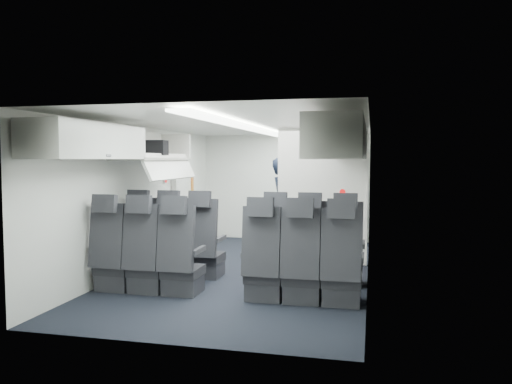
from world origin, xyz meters
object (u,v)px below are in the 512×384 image
at_px(flight_attendant, 282,205).
at_px(carry_on_bag, 154,148).
at_px(galley_unit, 330,195).
at_px(seat_row_front, 241,251).
at_px(seat_row_mid, 221,264).
at_px(boarding_door, 184,197).

distance_m(flight_attendant, carry_on_bag, 2.70).
relative_size(galley_unit, carry_on_bag, 5.24).
height_order(seat_row_front, flight_attendant, flight_attendant).
height_order(seat_row_mid, galley_unit, galley_unit).
bearing_deg(seat_row_mid, seat_row_front, 90.00).
xyz_separation_m(galley_unit, carry_on_bag, (-2.32, -3.00, 0.87)).
relative_size(seat_row_front, galley_unit, 1.75).
xyz_separation_m(boarding_door, flight_attendant, (1.82, 0.13, -0.12)).
relative_size(flight_attendant, carry_on_bag, 4.63).
xyz_separation_m(seat_row_front, carry_on_bag, (-1.37, 0.25, 1.42)).
distance_m(boarding_door, carry_on_bag, 2.05).
bearing_deg(galley_unit, seat_row_mid, -102.88).
distance_m(seat_row_mid, carry_on_bag, 2.29).
bearing_deg(seat_row_front, flight_attendant, 85.23).
distance_m(seat_row_front, boarding_door, 2.71).
xyz_separation_m(seat_row_front, galley_unit, (0.95, 3.25, 0.55)).
height_order(boarding_door, carry_on_bag, carry_on_bag).
bearing_deg(seat_row_mid, carry_on_bag, 140.07).
bearing_deg(carry_on_bag, flight_attendant, 46.58).
distance_m(galley_unit, flight_attendant, 1.29).
relative_size(boarding_door, carry_on_bag, 5.13).
height_order(galley_unit, boarding_door, galley_unit).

